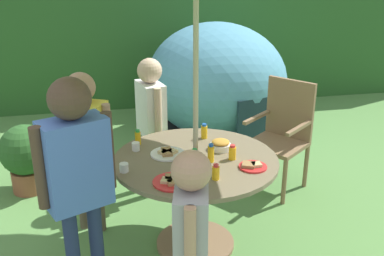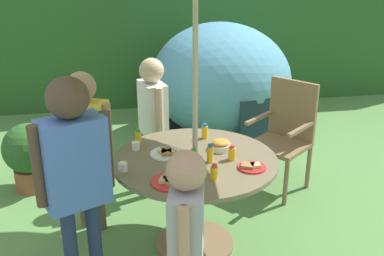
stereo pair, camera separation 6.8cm
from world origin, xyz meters
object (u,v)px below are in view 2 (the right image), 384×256
Objects in this scene: juice_bottle_far_left at (214,173)px; juice_bottle_far_right at (205,132)px; cup_near at (136,146)px; garden_table at (195,182)px; juice_bottle_mid_right at (210,154)px; snack_bowl at (220,145)px; plate_near_left at (167,153)px; wooden_chair at (285,131)px; child_in_white_shirt at (153,109)px; child_in_blue_shirt at (74,163)px; plate_center_back at (171,181)px; child_in_grey_shirt at (186,228)px; cup_far at (123,167)px; potted_plant at (29,153)px; juice_bottle_center_front at (194,157)px; child_in_yellow_shirt at (85,133)px; plate_near_right at (251,167)px; juice_bottle_front_edge at (138,137)px; juice_bottle_mid_left at (232,153)px; dome_tent at (220,80)px.

juice_bottle_far_left is 0.89× the size of juice_bottle_far_right.
juice_bottle_far_right is 1.91× the size of cup_near.
garden_table is 0.28m from juice_bottle_mid_right.
snack_bowl is (0.21, 0.11, 0.23)m from garden_table.
juice_bottle_mid_right is (0.27, -0.18, 0.05)m from plate_near_left.
garden_table is 1.15× the size of wooden_chair.
child_in_white_shirt is 0.87× the size of child_in_blue_shirt.
plate_center_back is at bearing -13.36° from child_in_white_shirt.
cup_far is (-0.29, 0.77, -0.00)m from child_in_grey_shirt.
potted_plant is 2.51× the size of plate_center_back.
snack_bowl is 1.32× the size of juice_bottle_center_front.
child_in_yellow_shirt is 1.25m from plate_near_right.
plate_near_right is at bearing -29.42° from juice_bottle_mid_right.
juice_bottle_mid_right is at bearing 3.24° from cup_far.
garden_table is at bearing -41.02° from juice_bottle_front_edge.
snack_bowl is at bearing -87.44° from wooden_chair.
child_in_grey_shirt is at bearing -13.11° from child_in_white_shirt.
juice_bottle_mid_right is at bearing -96.80° from juice_bottle_far_right.
snack_bowl reaches higher than cup_far.
child_in_yellow_shirt is at bearing 172.72° from juice_bottle_front_edge.
juice_bottle_mid_left is (-0.09, 0.15, 0.04)m from plate_near_right.
child_in_yellow_shirt reaches higher than juice_bottle_front_edge.
plate_near_right is 1.63× the size of juice_bottle_front_edge.
juice_bottle_mid_left reaches higher than snack_bowl.
juice_bottle_mid_left is (1.02, 0.28, -0.14)m from child_in_blue_shirt.
juice_bottle_front_edge reaches higher than cup_near.
plate_near_left is 0.49m from juice_bottle_far_left.
juice_bottle_far_right is 0.88× the size of juice_bottle_mid_right.
snack_bowl is (-0.51, -2.10, 0.09)m from dome_tent.
dome_tent is 1.61m from child_in_white_shirt.
child_in_white_shirt is at bearing -11.91° from potted_plant.
dome_tent is at bearing 76.43° from snack_bowl.
snack_bowl reaches higher than plate_near_right.
child_in_white_shirt is 1.25m from juice_bottle_far_left.
cup_near is at bearing 151.93° from garden_table.
child_in_blue_shirt is 10.74× the size of juice_bottle_mid_right.
dome_tent is at bearing 75.56° from juice_bottle_far_left.
juice_bottle_far_right reaches higher than cup_far.
cup_far is (-0.84, 0.11, 0.02)m from plate_near_right.
child_in_grey_shirt reaches higher than cup_far.
child_in_grey_shirt is (0.55, -1.25, -0.06)m from child_in_yellow_shirt.
cup_far is (-1.48, -0.90, 0.20)m from wooden_chair.
child_in_blue_shirt is (-0.02, -0.72, 0.10)m from child_in_yellow_shirt.
garden_table is at bearing 164.29° from juice_bottle_mid_left.
juice_bottle_mid_left reaches higher than potted_plant.
child_in_grey_shirt is (1.12, -2.01, 0.40)m from potted_plant.
dome_tent is 2.62m from cup_far.
plate_near_right is at bearing 21.63° from juice_bottle_far_left.
child_in_yellow_shirt reaches higher than child_in_grey_shirt.
garden_table is 4.54× the size of plate_center_back.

